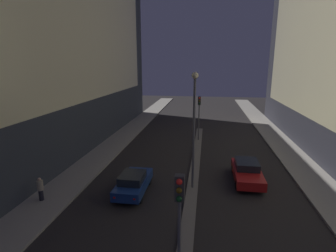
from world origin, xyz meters
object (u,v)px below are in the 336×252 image
at_px(car_right_lane, 247,171).
at_px(traffic_light_mid, 199,109).
at_px(traffic_light_near, 179,212).
at_px(pedestrian_on_left_sidewalk, 40,189).
at_px(street_lamp, 194,117).
at_px(car_left_lane, 133,182).

bearing_deg(car_right_lane, traffic_light_mid, 111.87).
relative_size(traffic_light_near, pedestrian_on_left_sidewalk, 3.21).
distance_m(street_lamp, car_left_lane, 5.98).
bearing_deg(car_right_lane, car_left_lane, -158.95).
xyz_separation_m(traffic_light_near, car_right_lane, (3.92, 10.99, -2.98)).
relative_size(street_lamp, car_left_lane, 1.88).
distance_m(car_left_lane, car_right_lane, 8.41).
distance_m(traffic_light_near, car_right_lane, 12.04).
relative_size(traffic_light_near, car_right_lane, 1.06).
relative_size(traffic_light_mid, street_lamp, 0.62).
height_order(car_left_lane, car_right_lane, car_right_lane).
height_order(traffic_light_mid, car_right_lane, traffic_light_mid).
height_order(street_lamp, car_right_lane, street_lamp).
relative_size(street_lamp, car_right_lane, 1.70).
distance_m(street_lamp, pedestrian_on_left_sidewalk, 10.72).
bearing_deg(traffic_light_mid, street_lamp, -90.00).
bearing_deg(car_left_lane, pedestrian_on_left_sidewalk, -159.08).
height_order(traffic_light_near, traffic_light_mid, same).
relative_size(street_lamp, pedestrian_on_left_sidewalk, 5.18).
bearing_deg(traffic_light_near, street_lamp, 90.00).
bearing_deg(traffic_light_mid, car_left_lane, -107.05).
bearing_deg(traffic_light_mid, traffic_light_near, -90.00).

